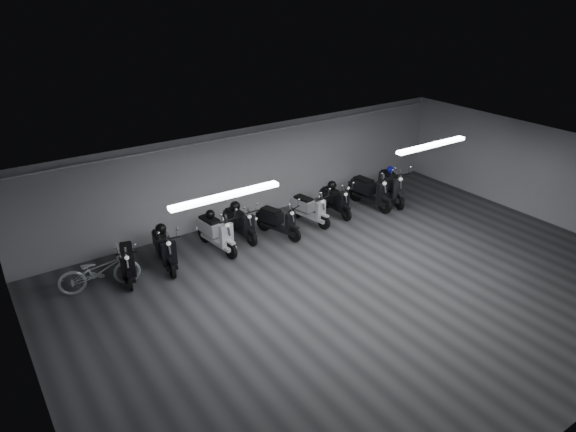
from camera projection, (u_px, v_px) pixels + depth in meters
floor at (364, 288)px, 12.14m from camera, size 14.00×10.00×0.01m
ceiling at (372, 177)px, 10.95m from camera, size 14.00×10.00×0.01m
back_wall at (254, 172)px, 15.30m from camera, size 14.00×0.01×2.80m
left_wall at (33, 351)px, 7.98m from camera, size 0.01×10.00×2.80m
right_wall at (545, 175)px, 15.11m from camera, size 0.01×10.00×2.80m
fluor_strip_left at (226, 196)px, 10.20m from camera, size 2.40×0.18×0.08m
fluor_strip_right at (432, 145)px, 13.26m from camera, size 2.40×0.18×0.08m
conduit at (255, 133)px, 14.72m from camera, size 13.60×0.05×0.05m
scooter_0 at (127, 257)px, 12.29m from camera, size 0.95×1.70×1.20m
scooter_1 at (164, 243)px, 12.78m from camera, size 0.83×1.83×1.32m
scooter_2 at (216, 227)px, 13.55m from camera, size 0.85×1.90×1.37m
scooter_3 at (240, 218)px, 14.20m from camera, size 0.66×1.70×1.24m
scooter_5 at (279, 216)px, 14.33m from camera, size 1.03×1.75×1.24m
scooter_6 at (310, 204)px, 15.08m from camera, size 0.87×1.73×1.23m
scooter_7 at (336, 196)px, 15.67m from camera, size 0.61×1.65×1.21m
scooter_8 at (371, 186)px, 16.13m from camera, size 0.79×1.94×1.41m
scooter_9 at (393, 181)px, 16.52m from camera, size 1.32×2.04×1.44m
bicycle at (98, 267)px, 11.88m from camera, size 1.92×0.95×1.19m
helmet_0 at (390, 170)px, 16.63m from camera, size 0.23×0.23×0.23m
helmet_1 at (210, 214)px, 13.60m from camera, size 0.25×0.25×0.25m
helmet_2 at (161, 229)px, 12.85m from camera, size 0.28×0.28×0.28m
helmet_3 at (235, 206)px, 14.24m from camera, size 0.29×0.29×0.29m
helmet_4 at (332, 185)px, 15.72m from camera, size 0.28×0.28×0.28m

